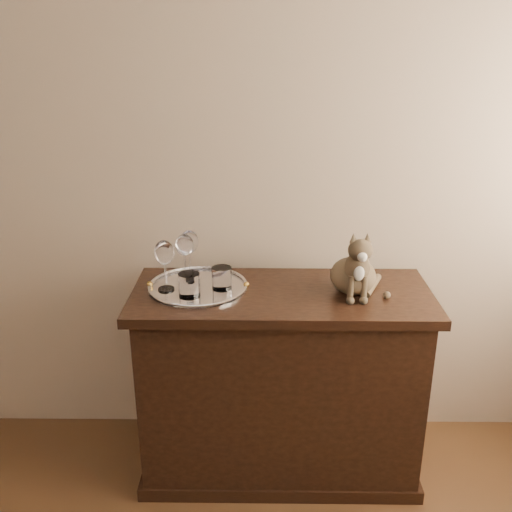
{
  "coord_description": "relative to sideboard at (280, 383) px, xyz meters",
  "views": [
    {
      "loc": [
        0.52,
        -0.13,
        1.79
      ],
      "look_at": [
        0.5,
        1.95,
        1.0
      ],
      "focal_mm": 40.0,
      "sensor_mm": 36.0,
      "label": 1
    }
  ],
  "objects": [
    {
      "name": "tumbler_c",
      "position": [
        -0.24,
        0.01,
        0.48
      ],
      "size": [
        0.08,
        0.08,
        0.09
      ],
      "primitive_type": "cylinder",
      "color": "silver",
      "rests_on": "tray"
    },
    {
      "name": "cat",
      "position": [
        0.28,
        0.0,
        0.56
      ],
      "size": [
        0.28,
        0.26,
        0.28
      ],
      "primitive_type": null,
      "rotation": [
        0.0,
        0.0,
        0.03
      ],
      "color": "brown",
      "rests_on": "sideboard"
    },
    {
      "name": "tray",
      "position": [
        -0.34,
        0.03,
        0.43
      ],
      "size": [
        0.4,
        0.4,
        0.01
      ],
      "primitive_type": "cylinder",
      "color": "silver",
      "rests_on": "sideboard"
    },
    {
      "name": "wine_glass_a",
      "position": [
        -0.4,
        0.12,
        0.53
      ],
      "size": [
        0.07,
        0.07,
        0.19
      ],
      "primitive_type": null,
      "color": "silver",
      "rests_on": "tray"
    },
    {
      "name": "wall_back",
      "position": [
        -0.6,
        0.31,
        0.93
      ],
      "size": [
        4.0,
        0.1,
        2.7
      ],
      "primitive_type": "cube",
      "color": "#C0A990",
      "rests_on": "ground"
    },
    {
      "name": "sideboard",
      "position": [
        0.0,
        0.0,
        0.0
      ],
      "size": [
        1.2,
        0.5,
        0.85
      ],
      "primitive_type": null,
      "color": "black",
      "rests_on": "ground"
    },
    {
      "name": "wine_glass_c",
      "position": [
        -0.46,
        -0.0,
        0.54
      ],
      "size": [
        0.08,
        0.08,
        0.21
      ],
      "primitive_type": null,
      "color": "silver",
      "rests_on": "tray"
    },
    {
      "name": "wine_glass_b",
      "position": [
        -0.38,
        0.14,
        0.53
      ],
      "size": [
        0.08,
        0.08,
        0.2
      ],
      "primitive_type": null,
      "color": "white",
      "rests_on": "tray"
    },
    {
      "name": "tumbler_b",
      "position": [
        -0.36,
        -0.06,
        0.48
      ],
      "size": [
        0.08,
        0.08,
        0.09
      ],
      "primitive_type": "cylinder",
      "color": "white",
      "rests_on": "tray"
    }
  ]
}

